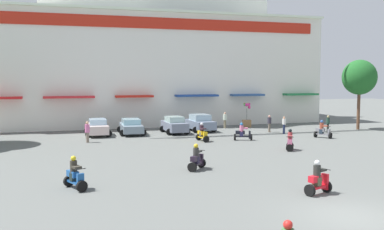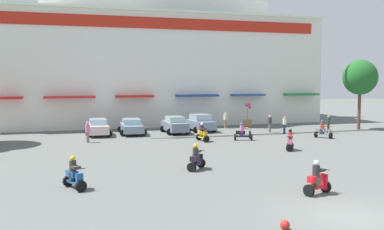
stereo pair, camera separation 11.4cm
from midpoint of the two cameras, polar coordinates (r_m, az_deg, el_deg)
The scene contains 20 objects.
ground_plane at distance 28.44m, azimuth 4.30°, elevation -5.40°, with size 128.00×128.00×0.00m, color #5B5E5B.
colonial_building at distance 51.30m, azimuth -5.36°, elevation 9.51°, with size 36.67×19.30×20.84m.
plaza_tree_1 at distance 45.51m, azimuth 21.48°, elevation 4.65°, with size 3.50×3.03×6.89m.
parked_car_0 at distance 39.14m, azimuth -12.27°, elevation -1.56°, with size 2.31×4.37×1.47m.
parked_car_1 at distance 39.41m, azimuth -7.94°, elevation -1.50°, with size 2.46×4.50×1.40m.
parked_car_2 at distance 39.66m, azimuth -2.20°, elevation -1.31°, with size 2.30×3.93×1.57m.
parked_car_3 at distance 41.24m, azimuth 1.20°, elevation -1.04°, with size 2.59×4.07×1.62m.
scooter_rider_0 at distance 31.12m, azimuth 12.97°, elevation -3.46°, with size 1.12×1.41×1.52m.
scooter_rider_2 at distance 20.61m, azimuth -15.23°, elevation -7.76°, with size 1.07×1.52×1.54m.
scooter_rider_3 at distance 19.78m, azimuth 16.44°, elevation -8.28°, with size 1.39×0.92×1.54m.
scooter_rider_4 at distance 34.65m, azimuth 1.49°, elevation -2.49°, with size 0.72×1.54×1.51m.
scooter_rider_5 at distance 35.45m, azimuth 6.86°, elevation -2.41°, with size 1.57×0.99×1.46m.
scooter_rider_6 at distance 38.25m, azimuth 17.07°, elevation -2.01°, with size 1.23×1.50×1.52m.
scooter_rider_9 at distance 23.98m, azimuth 0.70°, elevation -5.85°, with size 1.34×1.44×1.48m.
pedestrian_0 at distance 40.06m, azimuth 12.24°, elevation -1.18°, with size 0.46×0.46×1.59m.
pedestrian_1 at distance 41.03m, azimuth 10.36°, elevation -1.00°, with size 0.51×0.51×1.61m.
pedestrian_2 at distance 34.94m, azimuth -13.59°, elevation -2.02°, with size 0.54×0.54×1.68m.
pedestrian_3 at distance 41.66m, azimuth 17.72°, elevation -1.01°, with size 0.40×0.40×1.65m.
pedestrian_4 at distance 43.78m, azimuth 4.53°, elevation -0.55°, with size 0.55×0.55×1.65m.
balloon_vendor_cart at distance 44.93m, azimuth 7.42°, elevation -0.35°, with size 1.04×0.85×2.54m.
Camera 2 is at (-9.94, -13.15, 5.09)m, focal length 40.21 mm.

